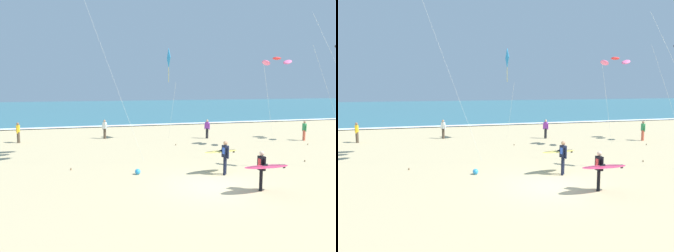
% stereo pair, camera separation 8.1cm
% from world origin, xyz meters
% --- Properties ---
extents(ground_plane, '(160.00, 160.00, 0.00)m').
position_xyz_m(ground_plane, '(0.00, 0.00, 0.00)').
color(ground_plane, tan).
extents(ocean_water, '(160.00, 60.00, 0.08)m').
position_xyz_m(ocean_water, '(0.00, 52.46, 0.04)').
color(ocean_water, '#336B7A').
rests_on(ocean_water, ground).
extents(shoreline_foam, '(160.00, 1.15, 0.01)m').
position_xyz_m(shoreline_foam, '(0.00, 22.76, 0.09)').
color(shoreline_foam, white).
rests_on(shoreline_foam, ocean_water).
extents(surfer_lead, '(2.00, 1.08, 1.71)m').
position_xyz_m(surfer_lead, '(1.17, 1.70, 1.04)').
color(surfer_lead, black).
rests_on(surfer_lead, ground).
extents(surfer_trailing, '(2.10, 0.99, 1.71)m').
position_xyz_m(surfer_trailing, '(1.60, -1.35, 1.05)').
color(surfer_trailing, black).
rests_on(surfer_trailing, ground).
extents(kite_arc_scarlet_mid, '(3.50, 3.35, 6.44)m').
position_xyz_m(kite_arc_scarlet_mid, '(7.95, 7.66, 6.14)').
color(kite_arc_scarlet_mid, pink).
rests_on(kite_arc_scarlet_mid, ground).
extents(kite_diamond_cobalt_low, '(0.35, 3.63, 7.39)m').
position_xyz_m(kite_diamond_cobalt_low, '(1.43, 12.79, 6.48)').
color(kite_diamond_cobalt_low, '#2D99DB').
rests_on(kite_diamond_cobalt_low, ground).
extents(bystander_white_top, '(0.38, 0.38, 1.59)m').
position_xyz_m(bystander_white_top, '(-3.64, 14.60, 0.81)').
color(bystander_white_top, '#4C3D2D').
rests_on(bystander_white_top, ground).
extents(bystander_yellow_top, '(0.24, 0.49, 1.59)m').
position_xyz_m(bystander_yellow_top, '(-10.27, 14.28, 0.81)').
color(bystander_yellow_top, '#4C3D2D').
rests_on(bystander_yellow_top, ground).
extents(bystander_purple_top, '(0.35, 0.41, 1.59)m').
position_xyz_m(bystander_purple_top, '(4.69, 12.46, 0.81)').
color(bystander_purple_top, black).
rests_on(bystander_purple_top, ground).
extents(bystander_green_top, '(0.22, 0.50, 1.59)m').
position_xyz_m(bystander_green_top, '(11.86, 9.36, 0.81)').
color(bystander_green_top, '#D8593F').
rests_on(bystander_green_top, ground).
extents(beach_ball, '(0.28, 0.28, 0.28)m').
position_xyz_m(beach_ball, '(-2.99, 2.74, 0.14)').
color(beach_ball, '#2D99DB').
rests_on(beach_ball, ground).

